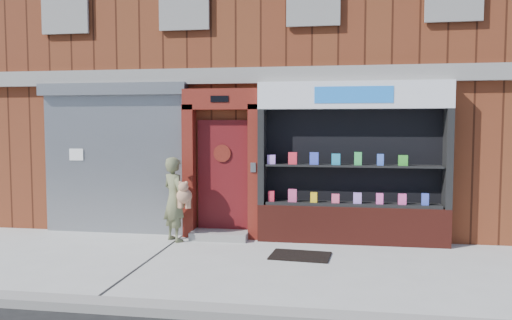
# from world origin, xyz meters

# --- Properties ---
(ground) EXTENTS (80.00, 80.00, 0.00)m
(ground) POSITION_xyz_m (0.00, 0.00, 0.00)
(ground) COLOR #9E9E99
(ground) RESTS_ON ground
(curb) EXTENTS (60.00, 0.30, 0.12)m
(curb) POSITION_xyz_m (0.00, -2.15, 0.06)
(curb) COLOR gray
(curb) RESTS_ON ground
(building) EXTENTS (12.00, 8.16, 8.00)m
(building) POSITION_xyz_m (-0.00, 5.99, 4.00)
(building) COLOR #612916
(building) RESTS_ON ground
(shutter_bay) EXTENTS (3.10, 0.30, 3.04)m
(shutter_bay) POSITION_xyz_m (-3.00, 1.93, 1.72)
(shutter_bay) COLOR gray
(shutter_bay) RESTS_ON ground
(red_door_bay) EXTENTS (1.52, 0.58, 2.90)m
(red_door_bay) POSITION_xyz_m (-0.75, 1.86, 1.46)
(red_door_bay) COLOR #58150F
(red_door_bay) RESTS_ON ground
(pharmacy_bay) EXTENTS (3.50, 0.41, 3.00)m
(pharmacy_bay) POSITION_xyz_m (1.75, 1.81, 1.37)
(pharmacy_bay) COLOR #571C14
(pharmacy_bay) RESTS_ON ground
(woman) EXTENTS (0.73, 0.67, 1.60)m
(woman) POSITION_xyz_m (-1.55, 1.41, 0.81)
(woman) COLOR #5F6341
(woman) RESTS_ON ground
(doormat) EXTENTS (1.05, 0.78, 0.02)m
(doormat) POSITION_xyz_m (0.88, 0.67, 0.01)
(doormat) COLOR black
(doormat) RESTS_ON ground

